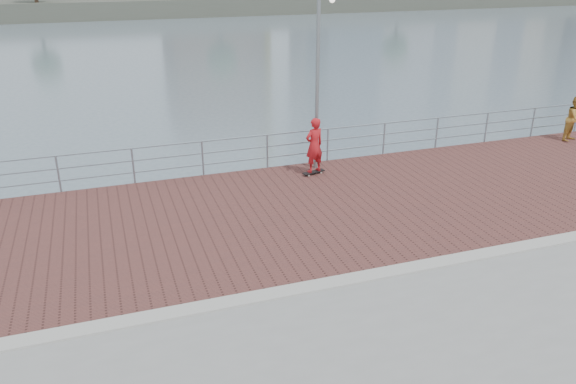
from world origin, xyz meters
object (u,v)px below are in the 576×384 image
object	(u,v)px
guardrail	(235,151)
skateboarder	(314,145)
street_lamp	(324,38)
bystander	(575,119)

from	to	relation	value
guardrail	skateboarder	distance (m)	2.45
guardrail	street_lamp	bearing A→B (deg)	-20.41
street_lamp	bystander	size ratio (longest dim) A/B	3.56
skateboarder	bystander	distance (m)	10.16
guardrail	street_lamp	size ratio (longest dim) A/B	6.79
guardrail	bystander	distance (m)	12.39
skateboarder	bystander	bearing A→B (deg)	165.47
guardrail	skateboarder	size ratio (longest dim) A/B	23.01
street_lamp	skateboarder	distance (m)	3.14
street_lamp	skateboarder	size ratio (longest dim) A/B	3.39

